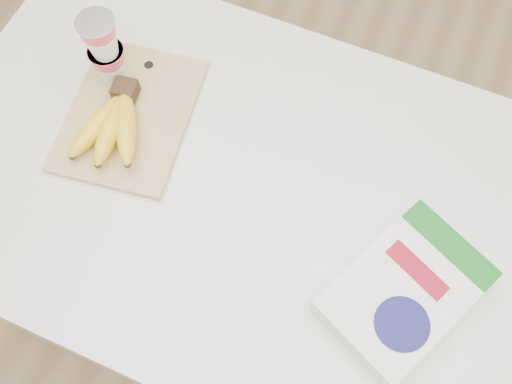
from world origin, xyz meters
TOP-DOWN VIEW (x-y plane):
  - room at (0.00, 0.00)m, footprint 4.00×4.00m
  - table at (0.00, 0.00)m, footprint 1.24×0.83m
  - cutting_board at (-0.24, 0.05)m, footprint 0.29×0.37m
  - bananas at (-0.25, 0.00)m, footprint 0.16×0.21m
  - yogurt_stack at (-0.31, 0.12)m, footprint 0.08×0.08m
  - cereal_box at (0.39, -0.09)m, footprint 0.29×0.34m

SIDE VIEW (x-z plane):
  - table at x=0.00m, z-range 0.00..0.93m
  - cutting_board at x=-0.24m, z-range 0.93..0.95m
  - cereal_box at x=0.39m, z-range 0.93..0.99m
  - bananas at x=-0.25m, z-range 0.94..1.01m
  - yogurt_stack at x=-0.31m, z-range 0.96..1.13m
  - room at x=0.00m, z-range -0.65..3.35m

